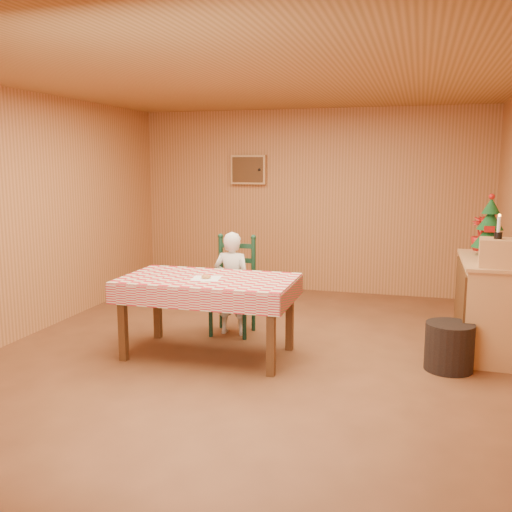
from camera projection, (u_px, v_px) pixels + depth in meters
The scene contains 13 objects.
ground at pixel (250, 355), 5.55m from camera, with size 6.00×6.00×0.00m, color brown.
cabin_walls at pixel (265, 166), 5.76m from camera, with size 5.10×6.05×2.65m.
dining_table at pixel (208, 286), 5.46m from camera, with size 1.66×0.96×0.77m.
ladder_chair at pixel (234, 288), 6.23m from camera, with size 0.44×0.40×1.08m.
seated_child at pixel (232, 283), 6.17m from camera, with size 0.41×0.27×1.12m, color silver.
napkin at pixel (206, 278), 5.39m from camera, with size 0.26×0.26×0.00m, color white.
donut at pixel (206, 277), 5.39m from camera, with size 0.09×0.09×0.03m, color #B87B42.
shelf_unit at pixel (487, 305), 5.61m from camera, with size 0.54×1.24×0.93m.
crate at pixel (497, 253), 5.13m from camera, with size 0.30×0.30×0.25m, color tan.
christmas_tree at pixel (490, 227), 5.72m from camera, with size 0.34×0.34×0.62m.
flower_arrangement at pixel (481, 234), 6.04m from camera, with size 0.20×0.20×0.36m, color maroon.
candle_set at pixel (498, 232), 5.10m from camera, with size 0.07×0.07×0.22m.
storage_bin at pixel (449, 347), 5.13m from camera, with size 0.43×0.43×0.43m, color black.
Camera 1 is at (1.52, -5.10, 1.86)m, focal length 40.00 mm.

